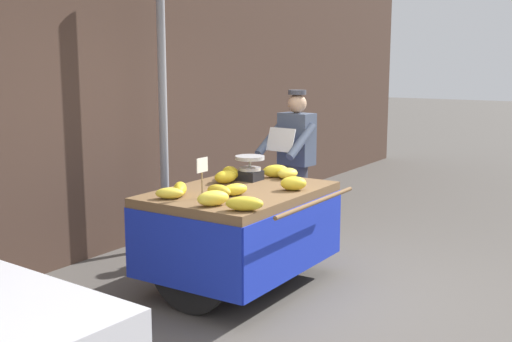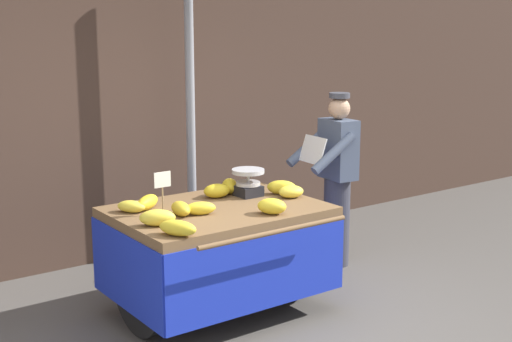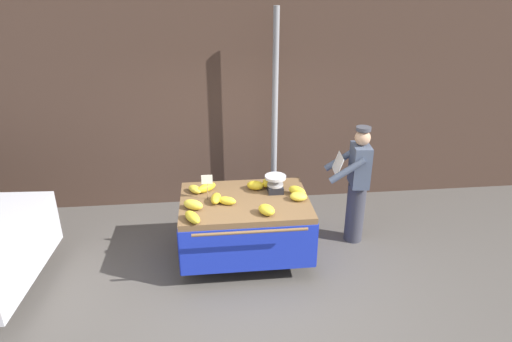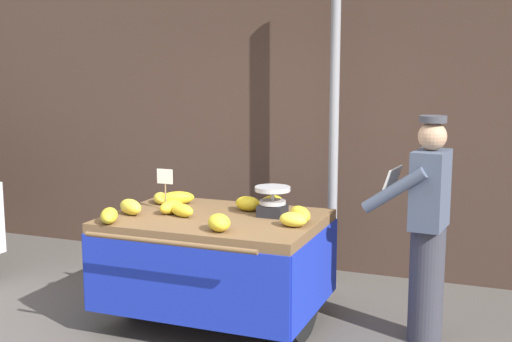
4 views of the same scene
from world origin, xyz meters
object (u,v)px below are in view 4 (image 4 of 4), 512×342
object	(u,v)px
banana_bunch_8	(131,207)
banana_bunch_9	(161,198)
banana_bunch_2	(219,223)
street_pole	(334,119)
vendor_person	(426,228)
banana_bunch_6	(293,219)
weighing_scale	(273,201)
banana_bunch_0	(109,216)
banana_bunch_3	(177,198)
banana_bunch_10	(272,203)
banana_bunch_4	(182,210)
banana_bunch_1	(171,207)
banana_bunch_7	(300,214)
price_sign	(165,180)
banana_bunch_5	(248,204)
banana_cart	(215,245)

from	to	relation	value
banana_bunch_8	banana_bunch_9	size ratio (longest dim) A/B	1.13
banana_bunch_2	banana_bunch_8	xyz separation A→B (m)	(-0.87, 0.23, -0.00)
street_pole	vendor_person	distance (m)	1.62
banana_bunch_9	vendor_person	xyz separation A→B (m)	(2.22, 0.06, -0.08)
banana_bunch_6	weighing_scale	bearing A→B (deg)	134.28
banana_bunch_0	banana_bunch_3	size ratio (longest dim) A/B	0.97
banana_bunch_9	banana_bunch_10	bearing A→B (deg)	4.49
street_pole	banana_bunch_4	xyz separation A→B (m)	(-0.81, -1.50, -0.62)
banana_bunch_9	vendor_person	size ratio (longest dim) A/B	0.14
banana_bunch_1	vendor_person	world-z (taller)	vendor_person
weighing_scale	banana_bunch_10	world-z (taller)	weighing_scale
banana_bunch_4	banana_bunch_1	bearing A→B (deg)	152.06
banana_bunch_1	weighing_scale	bearing A→B (deg)	14.95
banana_bunch_1	vendor_person	size ratio (longest dim) A/B	0.15
banana_bunch_7	banana_bunch_1	bearing A→B (deg)	-175.44
vendor_person	banana_bunch_7	bearing A→B (deg)	-162.57
price_sign	banana_bunch_5	bearing A→B (deg)	19.42
street_pole	banana_bunch_0	bearing A→B (deg)	-123.22
banana_bunch_7	banana_bunch_5	bearing A→B (deg)	155.89
price_sign	banana_bunch_2	size ratio (longest dim) A/B	1.48
banana_bunch_2	banana_bunch_6	world-z (taller)	banana_bunch_2
banana_bunch_2	banana_bunch_4	size ratio (longest dim) A/B	0.97
banana_bunch_9	banana_bunch_2	bearing A→B (deg)	-38.58
weighing_scale	banana_bunch_8	size ratio (longest dim) A/B	1.06
banana_bunch_6	vendor_person	xyz separation A→B (m)	(0.91, 0.42, -0.08)
banana_bunch_6	banana_bunch_9	xyz separation A→B (m)	(-1.31, 0.36, -0.01)
street_pole	price_sign	size ratio (longest dim) A/B	9.29
banana_bunch_1	banana_bunch_10	bearing A→B (deg)	28.39
price_sign	banana_bunch_5	world-z (taller)	price_sign
banana_bunch_2	banana_bunch_8	size ratio (longest dim) A/B	0.87
banana_bunch_7	banana_bunch_8	world-z (taller)	same
street_pole	weighing_scale	world-z (taller)	street_pole
banana_bunch_5	banana_bunch_9	distance (m)	0.80
banana_bunch_0	banana_bunch_1	size ratio (longest dim) A/B	1.17
banana_bunch_2	banana_bunch_8	distance (m)	0.90
banana_bunch_5	banana_bunch_8	xyz separation A→B (m)	(-0.81, -0.47, 0.00)
banana_bunch_4	banana_bunch_5	xyz separation A→B (m)	(0.40, 0.39, 0.01)
street_pole	banana_bunch_7	distance (m)	1.48
weighing_scale	banana_bunch_6	world-z (taller)	weighing_scale
banana_bunch_0	banana_bunch_3	xyz separation A→B (m)	(0.16, 0.77, 0.00)
banana_bunch_3	banana_bunch_9	size ratio (longest dim) A/B	1.28
banana_cart	weighing_scale	world-z (taller)	weighing_scale
street_pole	banana_bunch_3	size ratio (longest dim) A/B	10.60
banana_cart	banana_bunch_9	world-z (taller)	banana_bunch_9
banana_bunch_5	banana_bunch_9	world-z (taller)	banana_bunch_5
street_pole	banana_bunch_9	distance (m)	1.77
banana_cart	banana_bunch_7	world-z (taller)	banana_bunch_7
weighing_scale	banana_bunch_6	bearing A→B (deg)	-45.72
banana_bunch_6	banana_bunch_7	bearing A→B (deg)	86.61
banana_bunch_2	vendor_person	size ratio (longest dim) A/B	0.13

